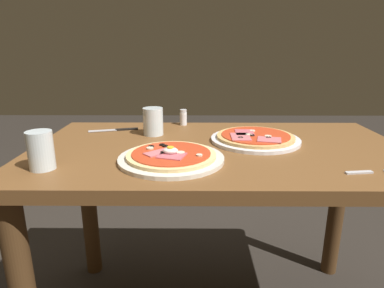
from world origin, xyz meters
The scene contains 8 objects.
dining_table centered at (0.00, 0.00, 0.61)m, with size 1.26×0.72×0.72m.
pizza_foreground centered at (-0.15, -0.14, 0.74)m, with size 0.32×0.32×0.05m.
pizza_across_left centered at (0.13, 0.06, 0.74)m, with size 0.32×0.32×0.03m.
water_glass_near centered at (-0.51, -0.22, 0.77)m, with size 0.07×0.07×0.11m.
water_glass_far centered at (-0.24, 0.15, 0.77)m, with size 0.08×0.08×0.10m.
fork centered at (0.39, -0.24, 0.73)m, with size 0.16×0.03×0.00m.
knife centered at (-0.40, 0.22, 0.73)m, with size 0.19×0.07×0.01m.
salt_shaker centered at (-0.13, 0.32, 0.76)m, with size 0.03×0.03×0.07m.
Camera 1 is at (-0.08, -1.07, 1.05)m, focal length 30.83 mm.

